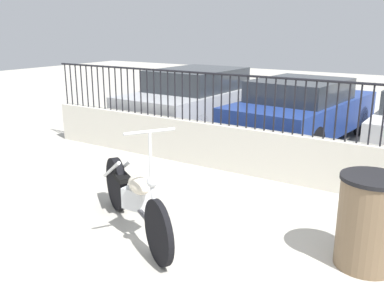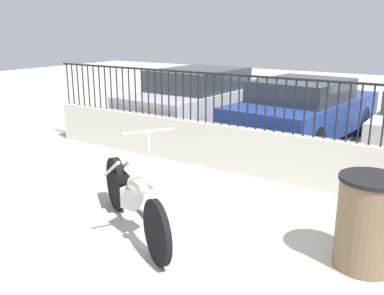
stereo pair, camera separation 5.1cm
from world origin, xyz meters
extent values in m
plane|color=#B7B2A5|center=(0.00, 0.00, 0.00)|extent=(40.00, 40.00, 0.00)
cube|color=beige|center=(0.00, 3.03, 0.38)|extent=(10.97, 0.18, 0.75)
cylinder|color=black|center=(-5.41, 3.03, 1.17)|extent=(0.02, 0.02, 0.84)
cylinder|color=black|center=(-5.26, 3.03, 1.17)|extent=(0.02, 0.02, 0.84)
cylinder|color=black|center=(-5.11, 3.03, 1.17)|extent=(0.02, 0.02, 0.84)
cylinder|color=black|center=(-4.95, 3.03, 1.17)|extent=(0.02, 0.02, 0.84)
cylinder|color=black|center=(-4.80, 3.03, 1.17)|extent=(0.02, 0.02, 0.84)
cylinder|color=black|center=(-4.65, 3.03, 1.17)|extent=(0.02, 0.02, 0.84)
cylinder|color=black|center=(-4.50, 3.03, 1.17)|extent=(0.02, 0.02, 0.84)
cylinder|color=black|center=(-4.34, 3.03, 1.17)|extent=(0.02, 0.02, 0.84)
cylinder|color=black|center=(-4.19, 3.03, 1.17)|extent=(0.02, 0.02, 0.84)
cylinder|color=black|center=(-4.04, 3.03, 1.17)|extent=(0.02, 0.02, 0.84)
cylinder|color=black|center=(-3.89, 3.03, 1.17)|extent=(0.02, 0.02, 0.84)
cylinder|color=black|center=(-3.73, 3.03, 1.17)|extent=(0.02, 0.02, 0.84)
cylinder|color=black|center=(-3.58, 3.03, 1.17)|extent=(0.02, 0.02, 0.84)
cylinder|color=black|center=(-3.43, 3.03, 1.17)|extent=(0.02, 0.02, 0.84)
cylinder|color=black|center=(-3.28, 3.03, 1.17)|extent=(0.02, 0.02, 0.84)
cylinder|color=black|center=(-3.12, 3.03, 1.17)|extent=(0.02, 0.02, 0.84)
cylinder|color=black|center=(-2.97, 3.03, 1.17)|extent=(0.02, 0.02, 0.84)
cylinder|color=black|center=(-2.82, 3.03, 1.17)|extent=(0.02, 0.02, 0.84)
cylinder|color=black|center=(-2.67, 3.03, 1.17)|extent=(0.02, 0.02, 0.84)
cylinder|color=black|center=(-2.51, 3.03, 1.17)|extent=(0.02, 0.02, 0.84)
cylinder|color=black|center=(-2.36, 3.03, 1.17)|extent=(0.02, 0.02, 0.84)
cylinder|color=black|center=(-2.21, 3.03, 1.17)|extent=(0.02, 0.02, 0.84)
cylinder|color=black|center=(-2.06, 3.03, 1.17)|extent=(0.02, 0.02, 0.84)
cylinder|color=black|center=(-1.90, 3.03, 1.17)|extent=(0.02, 0.02, 0.84)
cylinder|color=black|center=(-1.75, 3.03, 1.17)|extent=(0.02, 0.02, 0.84)
cylinder|color=black|center=(-1.60, 3.03, 1.17)|extent=(0.02, 0.02, 0.84)
cylinder|color=black|center=(-1.45, 3.03, 1.17)|extent=(0.02, 0.02, 0.84)
cylinder|color=black|center=(-1.30, 3.03, 1.17)|extent=(0.02, 0.02, 0.84)
cylinder|color=black|center=(-1.14, 3.03, 1.17)|extent=(0.02, 0.02, 0.84)
cylinder|color=black|center=(-0.99, 3.03, 1.17)|extent=(0.02, 0.02, 0.84)
cylinder|color=black|center=(-0.84, 3.03, 1.17)|extent=(0.02, 0.02, 0.84)
cylinder|color=black|center=(-0.69, 3.03, 1.17)|extent=(0.02, 0.02, 0.84)
cylinder|color=black|center=(-0.53, 3.03, 1.17)|extent=(0.02, 0.02, 0.84)
cylinder|color=black|center=(-0.38, 3.03, 1.17)|extent=(0.02, 0.02, 0.84)
cylinder|color=black|center=(-0.23, 3.03, 1.17)|extent=(0.02, 0.02, 0.84)
cylinder|color=black|center=(-0.08, 3.03, 1.17)|extent=(0.02, 0.02, 0.84)
cylinder|color=black|center=(0.08, 3.03, 1.17)|extent=(0.02, 0.02, 0.84)
cylinder|color=black|center=(0.23, 3.03, 1.17)|extent=(0.02, 0.02, 0.84)
cylinder|color=black|center=(0.38, 3.03, 1.17)|extent=(0.02, 0.02, 0.84)
cylinder|color=black|center=(0.53, 3.03, 1.17)|extent=(0.02, 0.02, 0.84)
cylinder|color=black|center=(0.69, 3.03, 1.17)|extent=(0.02, 0.02, 0.84)
cylinder|color=black|center=(0.00, 3.03, 1.57)|extent=(10.97, 0.04, 0.04)
cylinder|color=black|center=(-0.79, 0.06, 0.34)|extent=(0.60, 0.41, 0.67)
cylinder|color=black|center=(-2.08, 0.86, 0.34)|extent=(0.64, 0.44, 0.69)
cylinder|color=#38383D|center=(-1.44, 0.46, 0.34)|extent=(1.21, 0.78, 0.06)
cube|color=silver|center=(-1.39, 0.43, 0.44)|extent=(0.28, 0.18, 0.24)
ellipsoid|color=beige|center=(-1.29, 0.37, 0.64)|extent=(0.46, 0.39, 0.18)
cube|color=black|center=(-1.82, 0.70, 0.52)|extent=(0.32, 0.28, 0.06)
cylinder|color=silver|center=(-0.87, 0.11, 0.59)|extent=(0.21, 0.15, 0.51)
sphere|color=silver|center=(-0.92, 0.14, 0.82)|extent=(0.11, 0.11, 0.11)
cylinder|color=silver|center=(-0.95, 0.16, 1.08)|extent=(0.03, 0.03, 0.49)
cylinder|color=silver|center=(-0.95, 0.16, 1.32)|extent=(0.30, 0.46, 0.03)
cylinder|color=silver|center=(-2.07, 0.77, 0.56)|extent=(0.66, 0.43, 0.43)
cylinder|color=silver|center=(-2.00, 0.89, 0.56)|extent=(0.66, 0.43, 0.43)
cylinder|color=brown|center=(0.95, 1.15, 0.45)|extent=(0.59, 0.59, 0.90)
cylinder|color=black|center=(0.95, 1.15, 0.92)|extent=(0.62, 0.62, 0.04)
cylinder|color=black|center=(-4.41, 6.89, 0.32)|extent=(0.13, 0.64, 0.64)
cylinder|color=black|center=(-2.76, 6.84, 0.32)|extent=(0.13, 0.64, 0.64)
cylinder|color=black|center=(-4.51, 4.16, 0.32)|extent=(0.13, 0.64, 0.64)
cylinder|color=black|center=(-2.86, 4.11, 0.32)|extent=(0.13, 0.64, 0.64)
cube|color=#B7BABF|center=(-3.64, 5.50, 0.58)|extent=(1.91, 4.46, 0.68)
cube|color=#2D3338|center=(-3.64, 5.28, 1.15)|extent=(1.65, 2.17, 0.47)
cylinder|color=black|center=(-1.91, 6.86, 0.32)|extent=(0.17, 0.65, 0.64)
cylinder|color=black|center=(-0.30, 6.70, 0.32)|extent=(0.17, 0.65, 0.64)
cylinder|color=black|center=(-2.15, 4.40, 0.32)|extent=(0.17, 0.65, 0.64)
cylinder|color=black|center=(-0.54, 4.25, 0.32)|extent=(0.17, 0.65, 0.64)
cube|color=navy|center=(-1.23, 5.55, 0.56)|extent=(2.10, 4.13, 0.64)
cube|color=#2D3338|center=(-1.24, 5.35, 1.09)|extent=(1.73, 2.05, 0.41)
cylinder|color=black|center=(0.33, 4.60, 0.32)|extent=(0.11, 0.64, 0.64)
camera|label=1|loc=(1.57, -2.97, 2.29)|focal=40.00mm
camera|label=2|loc=(1.61, -2.95, 2.29)|focal=40.00mm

